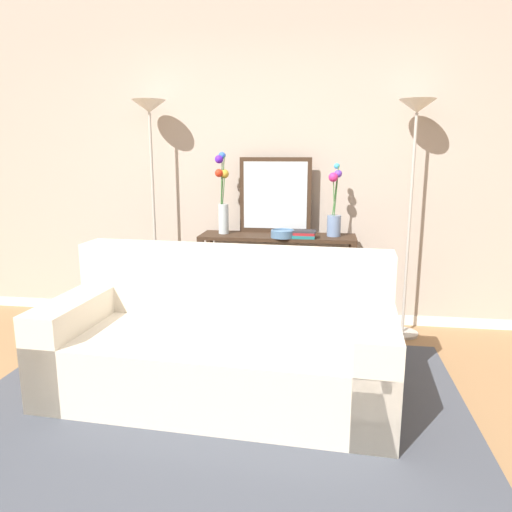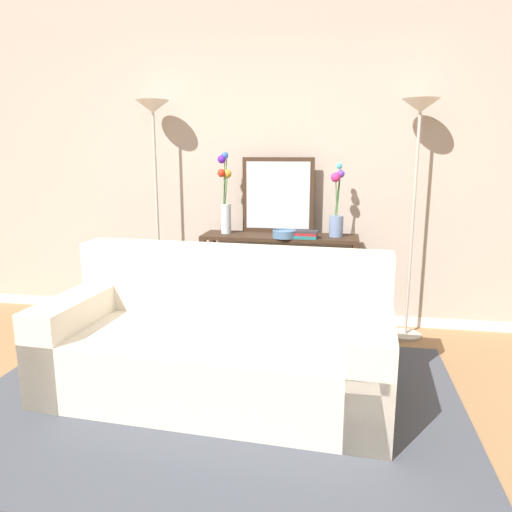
{
  "view_description": "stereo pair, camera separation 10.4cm",
  "coord_description": "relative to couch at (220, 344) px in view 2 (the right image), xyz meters",
  "views": [
    {
      "loc": [
        0.5,
        -1.94,
        1.49
      ],
      "look_at": [
        0.02,
        1.38,
        0.77
      ],
      "focal_mm": 33.85,
      "sensor_mm": 36.0,
      "label": 1
    },
    {
      "loc": [
        0.6,
        -1.92,
        1.49
      ],
      "look_at": [
        0.02,
        1.38,
        0.77
      ],
      "focal_mm": 33.85,
      "sensor_mm": 36.0,
      "label": 2
    }
  ],
  "objects": [
    {
      "name": "ground_plane",
      "position": [
        0.12,
        -0.84,
        -0.32
      ],
      "size": [
        16.0,
        16.0,
        0.02
      ],
      "primitive_type": "cube",
      "color": "#9E754C"
    },
    {
      "name": "back_wall",
      "position": [
        0.12,
        1.47,
        1.1
      ],
      "size": [
        12.0,
        0.15,
        2.83
      ],
      "color": "white",
      "rests_on": "ground"
    },
    {
      "name": "area_rug",
      "position": [
        -0.0,
        -0.16,
        -0.3
      ],
      "size": [
        2.97,
        2.11,
        0.01
      ],
      "color": "#474C56",
      "rests_on": "ground"
    },
    {
      "name": "couch",
      "position": [
        0.0,
        0.0,
        0.0
      ],
      "size": [
        2.13,
        1.06,
        0.88
      ],
      "color": "beige",
      "rests_on": "ground"
    },
    {
      "name": "console_table",
      "position": [
        0.23,
        1.14,
        0.25
      ],
      "size": [
        1.28,
        0.36,
        0.82
      ],
      "color": "#382619",
      "rests_on": "ground"
    },
    {
      "name": "floor_lamp_left",
      "position": [
        -0.84,
        1.17,
        1.19
      ],
      "size": [
        0.28,
        0.28,
        1.91
      ],
      "color": "#B7B2A8",
      "rests_on": "ground"
    },
    {
      "name": "floor_lamp_right",
      "position": [
        1.28,
        1.17,
        1.17
      ],
      "size": [
        0.28,
        0.28,
        1.88
      ],
      "color": "#B7B2A8",
      "rests_on": "ground"
    },
    {
      "name": "wall_mirror",
      "position": [
        0.19,
        1.29,
        0.83
      ],
      "size": [
        0.61,
        0.02,
        0.63
      ],
      "color": "#382619",
      "rests_on": "console_table"
    },
    {
      "name": "vase_tall_flowers",
      "position": [
        -0.24,
        1.17,
        0.81
      ],
      "size": [
        0.11,
        0.11,
        0.67
      ],
      "color": "silver",
      "rests_on": "console_table"
    },
    {
      "name": "vase_short_flowers",
      "position": [
        0.69,
        1.16,
        0.71
      ],
      "size": [
        0.11,
        0.13,
        0.59
      ],
      "color": "#6B84AD",
      "rests_on": "console_table"
    },
    {
      "name": "fruit_bowl",
      "position": [
        0.28,
        1.03,
        0.54
      ],
      "size": [
        0.19,
        0.19,
        0.06
      ],
      "color": "#4C7093",
      "rests_on": "console_table"
    },
    {
      "name": "book_stack",
      "position": [
        0.44,
        1.04,
        0.54
      ],
      "size": [
        0.21,
        0.14,
        0.06
      ],
      "color": "#1E7075",
      "rests_on": "console_table"
    },
    {
      "name": "book_row_under_console",
      "position": [
        -0.08,
        1.14,
        -0.25
      ],
      "size": [
        0.43,
        0.18,
        0.13
      ],
      "color": "#BC3328",
      "rests_on": "ground"
    }
  ]
}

